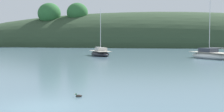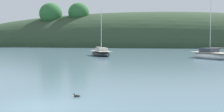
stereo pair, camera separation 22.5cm
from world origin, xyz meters
name	(u,v)px [view 2 (the right image)]	position (x,y,z in m)	size (l,w,h in m)	color
ground_plane	(40,107)	(0.00, 0.00, 0.00)	(400.00, 400.00, 0.00)	slate
far_shoreline_hill	(149,46)	(-0.01, 94.73, 0.10)	(150.00, 36.00, 26.74)	#2D422B
sailboat_white_near	(101,53)	(-5.32, 39.43, 0.42)	(5.52, 7.44, 8.43)	#232328
sailboat_yellow_far	(212,56)	(12.59, 35.43, 0.47)	(6.81, 8.07, 10.53)	white
duck_straggler	(77,96)	(1.01, 2.67, 0.05)	(0.42, 0.26, 0.24)	#2D2823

